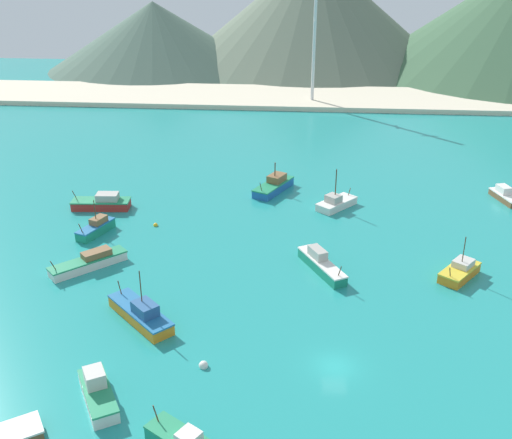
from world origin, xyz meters
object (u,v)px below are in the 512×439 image
at_px(fishing_boat_4, 102,203).
at_px(fishing_boat_10, 274,186).
at_px(fishing_boat_1, 505,196).
at_px(buoy_0, 204,365).
at_px(fishing_boat_12, 460,271).
at_px(fishing_boat_5, 336,203).
at_px(fishing_boat_11, 98,392).
at_px(fishing_boat_9, 89,262).
at_px(fishing_boat_6, 321,264).
at_px(fishing_boat_7, 141,313).
at_px(buoy_1, 156,225).
at_px(radio_tower, 314,36).
at_px(fishing_boat_8, 96,228).

distance_m(fishing_boat_4, fishing_boat_10, 28.95).
distance_m(fishing_boat_1, buoy_0, 63.96).
bearing_deg(fishing_boat_12, fishing_boat_5, 125.37).
bearing_deg(fishing_boat_11, fishing_boat_1, 45.48).
height_order(fishing_boat_1, fishing_boat_9, fishing_boat_9).
bearing_deg(fishing_boat_6, fishing_boat_7, -146.92).
distance_m(fishing_boat_4, buoy_1, 11.67).
xyz_separation_m(fishing_boat_1, fishing_boat_7, (-51.45, -39.72, 0.15)).
xyz_separation_m(fishing_boat_4, fishing_boat_9, (4.43, -19.26, -0.14)).
height_order(fishing_boat_7, fishing_boat_12, fishing_boat_7).
relative_size(fishing_boat_10, radio_tower, 0.29).
bearing_deg(fishing_boat_4, fishing_boat_12, -18.60).
relative_size(fishing_boat_8, buoy_1, 10.33).
xyz_separation_m(fishing_boat_11, buoy_0, (9.03, 5.76, -0.85)).
height_order(fishing_boat_11, radio_tower, radio_tower).
distance_m(fishing_boat_1, fishing_boat_10, 38.65).
distance_m(fishing_boat_7, fishing_boat_12, 40.47).
height_order(fishing_boat_7, fishing_boat_8, fishing_boat_7).
xyz_separation_m(fishing_boat_10, fishing_boat_12, (25.47, -27.55, -0.14)).
xyz_separation_m(fishing_boat_5, fishing_boat_12, (15.04, -21.18, 0.02)).
bearing_deg(fishing_boat_6, fishing_boat_10, 105.75).
height_order(fishing_boat_1, fishing_boat_4, fishing_boat_4).
distance_m(fishing_boat_5, radio_tower, 70.73).
height_order(fishing_boat_5, fishing_boat_11, fishing_boat_5).
xyz_separation_m(fishing_boat_5, fishing_boat_10, (-10.44, 6.37, 0.16)).
height_order(fishing_boat_6, fishing_boat_12, fishing_boat_12).
distance_m(fishing_boat_10, fishing_boat_11, 55.64).
relative_size(fishing_boat_7, fishing_boat_8, 1.29).
height_order(fishing_boat_4, fishing_boat_7, fishing_boat_7).
bearing_deg(fishing_boat_4, fishing_boat_10, 19.82).
relative_size(fishing_boat_4, fishing_boat_5, 1.26).
bearing_deg(fishing_boat_12, fishing_boat_10, 132.75).
bearing_deg(fishing_boat_4, fishing_boat_11, -72.73).
bearing_deg(fishing_boat_7, fishing_boat_10, 72.51).
relative_size(fishing_boat_12, buoy_1, 10.18).
bearing_deg(radio_tower, buoy_0, -95.73).
bearing_deg(buoy_1, fishing_boat_10, 42.36).
xyz_separation_m(buoy_0, buoy_1, (-12.69, 32.57, -0.05)).
height_order(fishing_boat_1, fishing_boat_12, fishing_boat_12).
distance_m(fishing_boat_5, fishing_boat_6, 21.12).
relative_size(fishing_boat_11, buoy_0, 7.92).
bearing_deg(buoy_1, buoy_0, -68.72).
height_order(fishing_boat_7, fishing_boat_10, fishing_boat_7).
bearing_deg(fishing_boat_1, fishing_boat_12, -116.34).
bearing_deg(fishing_boat_10, fishing_boat_4, -160.18).
relative_size(fishing_boat_7, fishing_boat_9, 1.00).
xyz_separation_m(fishing_boat_6, buoy_0, (-12.17, -20.90, -0.80)).
bearing_deg(buoy_1, fishing_boat_6, -25.15).
bearing_deg(fishing_boat_10, buoy_1, -137.64).
bearing_deg(radio_tower, fishing_boat_12, -78.15).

